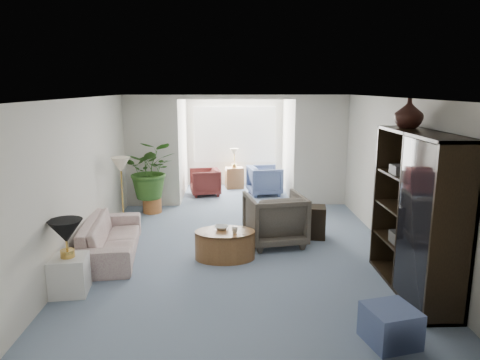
{
  "coord_description": "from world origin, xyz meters",
  "views": [
    {
      "loc": [
        -0.23,
        -6.8,
        2.66
      ],
      "look_at": [
        0.0,
        0.6,
        1.1
      ],
      "focal_mm": 33.0,
      "sensor_mm": 36.0,
      "label": 1
    }
  ],
  "objects_px": {
    "cabinet_urn": "(409,113)",
    "sunroom_table": "(234,178)",
    "end_table": "(69,275)",
    "table_lamp": "(66,231)",
    "coffee_bowl": "(222,228)",
    "framed_picture": "(400,150)",
    "coffee_table": "(225,245)",
    "ottoman": "(390,325)",
    "sunroom_chair_blue": "(265,180)",
    "entertainment_cabinet": "(417,214)",
    "sunroom_chair_maroon": "(205,182)",
    "wingback_chair": "(275,219)",
    "plant_pot": "(152,205)",
    "coffee_cup": "(235,230)",
    "sofa": "(111,237)",
    "side_table_dark": "(312,222)",
    "floor_lamp": "(121,165)"
  },
  "relations": [
    {
      "from": "cabinet_urn",
      "to": "sunroom_table",
      "type": "xyz_separation_m",
      "value": [
        -2.25,
        5.65,
        -2.04
      ]
    },
    {
      "from": "end_table",
      "to": "table_lamp",
      "type": "bearing_deg",
      "value": 0.0
    },
    {
      "from": "coffee_bowl",
      "to": "cabinet_urn",
      "type": "xyz_separation_m",
      "value": [
        2.54,
        -0.78,
        1.84
      ]
    },
    {
      "from": "framed_picture",
      "to": "coffee_table",
      "type": "distance_m",
      "value": 3.1
    },
    {
      "from": "ottoman",
      "to": "sunroom_chair_blue",
      "type": "height_order",
      "value": "sunroom_chair_blue"
    },
    {
      "from": "entertainment_cabinet",
      "to": "sunroom_chair_maroon",
      "type": "relative_size",
      "value": 2.91
    },
    {
      "from": "framed_picture",
      "to": "table_lamp",
      "type": "relative_size",
      "value": 1.14
    },
    {
      "from": "wingback_chair",
      "to": "sunroom_chair_maroon",
      "type": "xyz_separation_m",
      "value": [
        -1.37,
        3.56,
        -0.11
      ]
    },
    {
      "from": "entertainment_cabinet",
      "to": "sunroom_chair_maroon",
      "type": "xyz_separation_m",
      "value": [
        -3.0,
        5.4,
        -0.73
      ]
    },
    {
      "from": "wingback_chair",
      "to": "entertainment_cabinet",
      "type": "height_order",
      "value": "entertainment_cabinet"
    },
    {
      "from": "coffee_bowl",
      "to": "plant_pot",
      "type": "relative_size",
      "value": 0.56
    },
    {
      "from": "coffee_table",
      "to": "plant_pot",
      "type": "xyz_separation_m",
      "value": [
        -1.58,
        2.67,
        -0.07
      ]
    },
    {
      "from": "table_lamp",
      "to": "sunroom_table",
      "type": "distance_m",
      "value": 6.55
    },
    {
      "from": "wingback_chair",
      "to": "sunroom_chair_maroon",
      "type": "distance_m",
      "value": 3.82
    },
    {
      "from": "end_table",
      "to": "coffee_cup",
      "type": "bearing_deg",
      "value": 25.51
    },
    {
      "from": "wingback_chair",
      "to": "cabinet_urn",
      "type": "bearing_deg",
      "value": 130.36
    },
    {
      "from": "sunroom_chair_maroon",
      "to": "end_table",
      "type": "bearing_deg",
      "value": -25.43
    },
    {
      "from": "end_table",
      "to": "entertainment_cabinet",
      "type": "relative_size",
      "value": 0.24
    },
    {
      "from": "wingback_chair",
      "to": "coffee_table",
      "type": "bearing_deg",
      "value": 27.26
    },
    {
      "from": "cabinet_urn",
      "to": "ottoman",
      "type": "relative_size",
      "value": 0.81
    },
    {
      "from": "framed_picture",
      "to": "end_table",
      "type": "xyz_separation_m",
      "value": [
        -4.76,
        -1.24,
        -1.45
      ]
    },
    {
      "from": "table_lamp",
      "to": "sunroom_table",
      "type": "xyz_separation_m",
      "value": [
        2.27,
        6.11,
        -0.57
      ]
    },
    {
      "from": "table_lamp",
      "to": "sofa",
      "type": "bearing_deg",
      "value": 81.57
    },
    {
      "from": "sunroom_chair_blue",
      "to": "sunroom_chair_maroon",
      "type": "bearing_deg",
      "value": 80.43
    },
    {
      "from": "side_table_dark",
      "to": "cabinet_urn",
      "type": "relative_size",
      "value": 1.44
    },
    {
      "from": "framed_picture",
      "to": "coffee_bowl",
      "type": "distance_m",
      "value": 3.03
    },
    {
      "from": "table_lamp",
      "to": "coffee_bowl",
      "type": "bearing_deg",
      "value": 32.05
    },
    {
      "from": "entertainment_cabinet",
      "to": "sunroom_chair_blue",
      "type": "bearing_deg",
      "value": 105.55
    },
    {
      "from": "sunroom_chair_maroon",
      "to": "cabinet_urn",
      "type": "bearing_deg",
      "value": 21.93
    },
    {
      "from": "entertainment_cabinet",
      "to": "sunroom_table",
      "type": "height_order",
      "value": "entertainment_cabinet"
    },
    {
      "from": "ottoman",
      "to": "wingback_chair",
      "type": "bearing_deg",
      "value": 106.26
    },
    {
      "from": "coffee_cup",
      "to": "wingback_chair",
      "type": "bearing_deg",
      "value": 47.01
    },
    {
      "from": "framed_picture",
      "to": "table_lamp",
      "type": "distance_m",
      "value": 4.99
    },
    {
      "from": "sofa",
      "to": "ottoman",
      "type": "relative_size",
      "value": 4.12
    },
    {
      "from": "floor_lamp",
      "to": "sunroom_chair_maroon",
      "type": "bearing_deg",
      "value": 62.09
    },
    {
      "from": "sunroom_chair_blue",
      "to": "sunroom_table",
      "type": "xyz_separation_m",
      "value": [
        -0.75,
        0.75,
        -0.08
      ]
    },
    {
      "from": "sunroom_chair_maroon",
      "to": "table_lamp",
      "type": "bearing_deg",
      "value": -25.43
    },
    {
      "from": "framed_picture",
      "to": "floor_lamp",
      "type": "relative_size",
      "value": 1.39
    },
    {
      "from": "sofa",
      "to": "coffee_bowl",
      "type": "bearing_deg",
      "value": -100.17
    },
    {
      "from": "entertainment_cabinet",
      "to": "sunroom_chair_blue",
      "type": "height_order",
      "value": "entertainment_cabinet"
    },
    {
      "from": "framed_picture",
      "to": "coffee_bowl",
      "type": "height_order",
      "value": "framed_picture"
    },
    {
      "from": "end_table",
      "to": "sunroom_chair_blue",
      "type": "distance_m",
      "value": 6.16
    },
    {
      "from": "end_table",
      "to": "ottoman",
      "type": "relative_size",
      "value": 1.02
    },
    {
      "from": "entertainment_cabinet",
      "to": "plant_pot",
      "type": "distance_m",
      "value": 5.68
    },
    {
      "from": "end_table",
      "to": "coffee_cup",
      "type": "height_order",
      "value": "coffee_cup"
    },
    {
      "from": "coffee_cup",
      "to": "sofa",
      "type": "bearing_deg",
      "value": 171.2
    },
    {
      "from": "side_table_dark",
      "to": "ottoman",
      "type": "bearing_deg",
      "value": -86.68
    },
    {
      "from": "end_table",
      "to": "coffee_cup",
      "type": "distance_m",
      "value": 2.43
    },
    {
      "from": "ottoman",
      "to": "sunroom_table",
      "type": "height_order",
      "value": "sunroom_table"
    },
    {
      "from": "coffee_cup",
      "to": "ottoman",
      "type": "distance_m",
      "value": 2.83
    }
  ]
}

